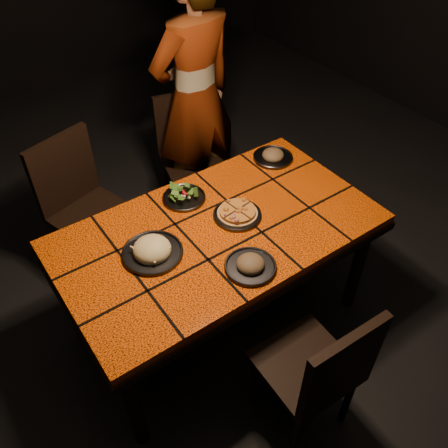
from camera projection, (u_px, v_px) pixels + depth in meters
room_shell at (216, 89)px, 1.86m from camera, size 6.04×7.04×3.08m
dining_table at (218, 239)px, 2.42m from camera, size 1.62×0.92×0.75m
chair_near at (320, 370)px, 2.06m from camera, size 0.42×0.42×0.89m
chair_far_left at (80, 200)px, 2.86m from camera, size 0.52×0.52×0.93m
chair_far_right at (188, 147)px, 3.34m from camera, size 0.48×0.48×0.87m
diner at (195, 98)px, 3.06m from camera, size 0.70×0.50×1.78m
plate_pizza at (237, 214)px, 2.42m from camera, size 0.25×0.25×0.04m
plate_pasta at (152, 250)px, 2.22m from camera, size 0.29×0.29×0.10m
plate_salad at (184, 195)px, 2.52m from camera, size 0.23×0.23×0.07m
plate_mushroom_a at (250, 265)px, 2.16m from camera, size 0.24×0.24×0.08m
plate_mushroom_b at (273, 156)px, 2.79m from camera, size 0.24×0.24×0.08m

